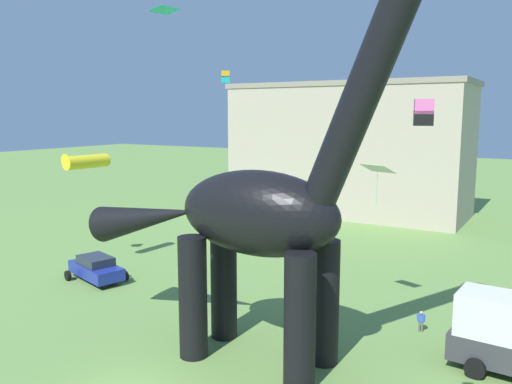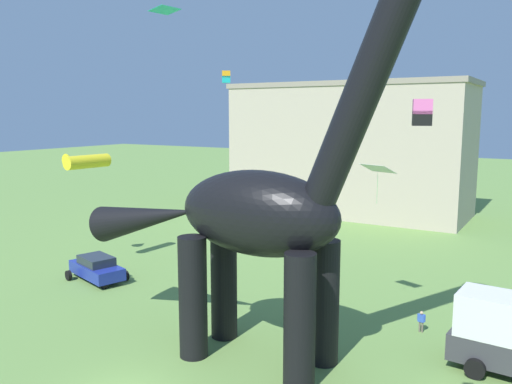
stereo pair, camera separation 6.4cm
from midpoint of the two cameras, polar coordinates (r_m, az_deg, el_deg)
dinosaur_sculpture at (r=21.39m, az=0.09°, el=-2.29°), size 16.66×3.53×17.42m
parked_sedan_left at (r=34.41m, az=-16.88°, el=-7.90°), size 4.53×2.90×1.55m
person_vendor_side at (r=26.81m, az=17.60°, el=-13.07°), size 0.39×0.17×1.04m
kite_apex at (r=11.27m, az=17.78°, el=8.23°), size 0.47×0.47×0.53m
kite_mid_center at (r=40.00m, az=-3.21°, el=12.39°), size 0.85×0.85×0.87m
kite_far_right at (r=25.86m, az=13.19°, el=2.47°), size 1.76×1.50×1.93m
kite_mid_left at (r=32.93m, az=-9.83°, el=18.92°), size 1.36×1.73×0.23m
kite_drifting at (r=36.37m, az=-18.15°, el=3.19°), size 2.78×3.22×0.93m
background_building_block at (r=55.67m, az=10.20°, el=4.68°), size 24.14×10.08×13.44m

